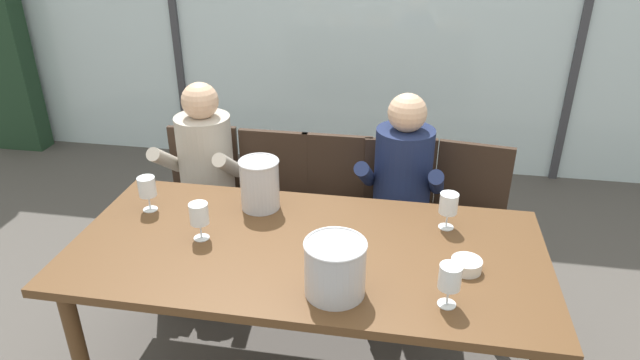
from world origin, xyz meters
name	(u,v)px	position (x,y,z in m)	size (l,w,h in m)	color
ground	(337,261)	(0.00, 1.00, 0.00)	(14.00, 14.00, 0.00)	#4C4742
window_glass_panel	(368,15)	(0.00, 2.56, 1.30)	(7.26, 0.03, 2.60)	silver
window_mullion_left	(173,9)	(-1.63, 2.54, 1.30)	(0.06, 0.06, 2.60)	#38383D
window_mullion_right	(584,22)	(1.63, 2.54, 1.30)	(0.06, 0.06, 2.60)	#38383D
dining_table	(306,261)	(0.00, 0.00, 0.69)	(2.06, 0.97, 0.76)	brown
chair_near_curtain	(203,189)	(-0.82, 0.87, 0.52)	(0.49, 0.49, 0.89)	#332319
chair_left_of_center	(271,195)	(-0.39, 0.87, 0.52)	(0.44, 0.44, 0.89)	#332319
chair_center	(334,200)	(-0.01, 0.88, 0.52)	(0.44, 0.44, 0.89)	#332319
chair_right_of_center	(399,204)	(0.38, 0.89, 0.52)	(0.50, 0.50, 0.89)	#332319
chair_near_window_right	(468,210)	(0.77, 0.88, 0.52)	(0.50, 0.50, 0.89)	#332319
person_beige_jumper	(202,172)	(-0.77, 0.76, 0.70)	(0.47, 0.62, 1.21)	#B7AD9E
person_navy_polo	(400,188)	(0.38, 0.76, 0.70)	(0.49, 0.63, 1.21)	#192347
ice_bucket_primary	(335,267)	(0.17, -0.29, 0.88)	(0.24, 0.24, 0.22)	#B7B7BC
ice_bucket_secondary	(260,184)	(-0.29, 0.30, 0.89)	(0.20, 0.20, 0.25)	#B7B7BC
tasting_bowl	(466,265)	(0.67, -0.06, 0.79)	(0.13, 0.13, 0.05)	silver
wine_glass_by_left_taster	(147,188)	(-0.81, 0.19, 0.88)	(0.08, 0.08, 0.17)	silver
wine_glass_near_bucket	(449,205)	(0.60, 0.27, 0.88)	(0.08, 0.08, 0.17)	silver
wine_glass_center_pour	(450,279)	(0.59, -0.29, 0.88)	(0.08, 0.08, 0.17)	silver
wine_glass_by_right_taster	(199,214)	(-0.47, -0.01, 0.89)	(0.08, 0.08, 0.17)	silver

